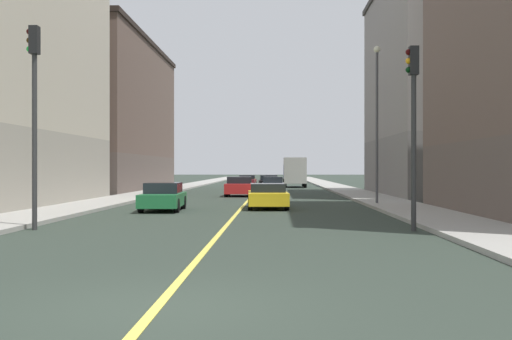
% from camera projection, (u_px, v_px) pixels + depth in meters
% --- Properties ---
extents(ground_plane, '(400.00, 400.00, 0.00)m').
position_uv_depth(ground_plane, '(157.00, 308.00, 8.98)').
color(ground_plane, '#2B362D').
rests_on(ground_plane, ground).
extents(sidewalk_left, '(3.03, 168.00, 0.15)m').
position_uv_depth(sidewalk_left, '(344.00, 189.00, 57.72)').
color(sidewalk_left, '#9E9B93').
rests_on(sidewalk_left, ground).
extents(sidewalk_right, '(3.03, 168.00, 0.15)m').
position_uv_depth(sidewalk_right, '(170.00, 189.00, 58.20)').
color(sidewalk_right, '#9E9B93').
rests_on(sidewalk_right, ground).
extents(lane_center_stripe, '(0.16, 154.00, 0.01)m').
position_uv_depth(lane_center_stripe, '(257.00, 190.00, 57.96)').
color(lane_center_stripe, '#E5D14C').
rests_on(lane_center_stripe, ground).
extents(building_left_mid, '(9.85, 18.35, 15.72)m').
position_uv_depth(building_left_mid, '(448.00, 88.00, 46.11)').
color(building_left_mid, slate).
rests_on(building_left_mid, ground).
extents(building_right_midblock, '(9.85, 25.54, 13.49)m').
position_uv_depth(building_right_midblock, '(100.00, 116.00, 57.52)').
color(building_right_midblock, brown).
rests_on(building_right_midblock, ground).
extents(traffic_light_left_near, '(0.40, 0.32, 5.83)m').
position_uv_depth(traffic_light_left_near, '(413.00, 111.00, 19.98)').
color(traffic_light_left_near, '#2D2D2D').
rests_on(traffic_light_left_near, ground).
extents(traffic_light_right_near, '(0.40, 0.32, 6.55)m').
position_uv_depth(traffic_light_right_near, '(34.00, 99.00, 20.34)').
color(traffic_light_right_near, '#2D2D2D').
rests_on(traffic_light_right_near, ground).
extents(street_lamp_left_near, '(0.36, 0.36, 8.29)m').
position_uv_depth(street_lamp_left_near, '(377.00, 110.00, 33.40)').
color(street_lamp_left_near, '#4C4C51').
rests_on(street_lamp_left_near, ground).
extents(car_white, '(1.89, 4.21, 1.32)m').
position_uv_depth(car_white, '(273.00, 185.00, 51.44)').
color(car_white, white).
rests_on(car_white, ground).
extents(car_black, '(1.92, 4.54, 1.37)m').
position_uv_depth(car_black, '(268.00, 183.00, 58.42)').
color(car_black, black).
rests_on(car_black, ground).
extents(car_orange, '(1.95, 4.24, 1.21)m').
position_uv_depth(car_orange, '(271.00, 180.00, 78.62)').
color(car_orange, orange).
rests_on(car_orange, ground).
extents(car_green, '(1.94, 4.45, 1.31)m').
position_uv_depth(car_green, '(163.00, 197.00, 29.70)').
color(car_green, '#1E6B38').
rests_on(car_green, ground).
extents(car_yellow, '(2.10, 4.61, 1.24)m').
position_uv_depth(car_yellow, '(268.00, 196.00, 31.30)').
color(car_yellow, gold).
rests_on(car_yellow, ground).
extents(car_red, '(1.96, 4.03, 1.39)m').
position_uv_depth(car_red, '(239.00, 187.00, 45.19)').
color(car_red, red).
rests_on(car_red, ground).
extents(car_maroon, '(1.86, 4.19, 1.30)m').
position_uv_depth(car_maroon, '(247.00, 182.00, 65.52)').
color(car_maroon, maroon).
rests_on(car_maroon, ground).
extents(box_truck, '(2.38, 6.77, 3.11)m').
position_uv_depth(box_truck, '(295.00, 172.00, 67.09)').
color(box_truck, navy).
rests_on(box_truck, ground).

